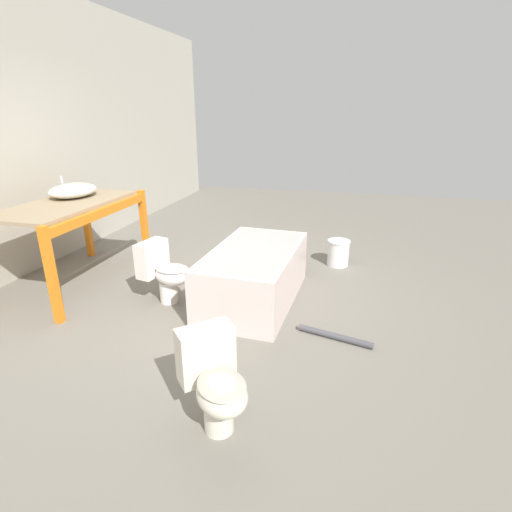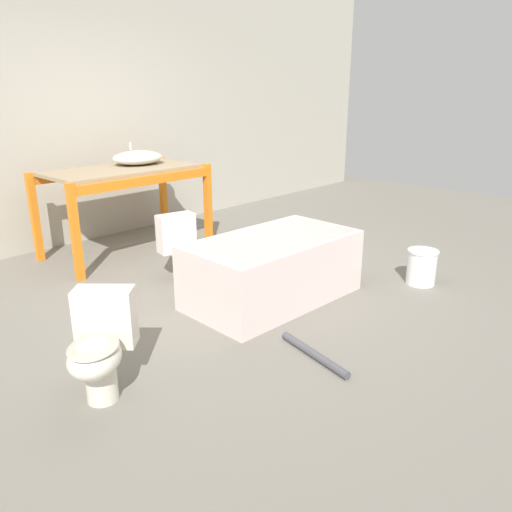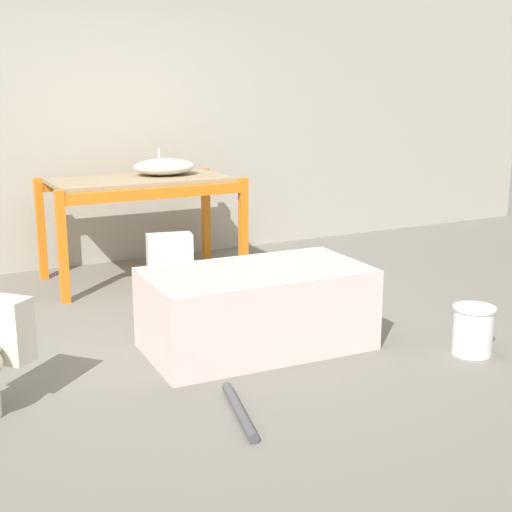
{
  "view_description": "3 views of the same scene",
  "coord_description": "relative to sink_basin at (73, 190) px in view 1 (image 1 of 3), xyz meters",
  "views": [
    {
      "loc": [
        -3.46,
        -1.46,
        1.85
      ],
      "look_at": [
        -0.15,
        -0.59,
        0.58
      ],
      "focal_mm": 28.0,
      "sensor_mm": 36.0,
      "label": 1
    },
    {
      "loc": [
        -2.85,
        -3.09,
        1.71
      ],
      "look_at": [
        -0.19,
        -0.59,
        0.48
      ],
      "focal_mm": 35.0,
      "sensor_mm": 36.0,
      "label": 2
    },
    {
      "loc": [
        -1.99,
        -4.51,
        1.73
      ],
      "look_at": [
        0.05,
        -0.63,
        0.67
      ],
      "focal_mm": 50.0,
      "sensor_mm": 36.0,
      "label": 3
    }
  ],
  "objects": [
    {
      "name": "toilet_far",
      "position": [
        -0.43,
        -1.27,
        -0.66
      ],
      "size": [
        0.42,
        0.56,
        0.62
      ],
      "rotation": [
        0.0,
        0.0,
        -0.22
      ],
      "color": "white",
      "rests_on": "ground_plane"
    },
    {
      "name": "bucket_white",
      "position": [
        1.02,
        -2.9,
        -0.82
      ],
      "size": [
        0.28,
        0.28,
        0.32
      ],
      "color": "white",
      "rests_on": "ground_plane"
    },
    {
      "name": "toilet_near",
      "position": [
        -1.91,
        -2.36,
        -0.66
      ],
      "size": [
        0.58,
        0.57,
        0.62
      ],
      "rotation": [
        0.0,
        0.0,
        -0.83
      ],
      "color": "silver",
      "rests_on": "ground_plane"
    },
    {
      "name": "ground_plane",
      "position": [
        -0.29,
        -1.63,
        -0.99
      ],
      "size": [
        12.0,
        12.0,
        0.0
      ],
      "primitive_type": "plane",
      "color": "slate"
    },
    {
      "name": "bathtub_main",
      "position": [
        -0.17,
        -2.13,
        -0.68
      ],
      "size": [
        1.49,
        0.85,
        0.55
      ],
      "rotation": [
        0.0,
        0.0,
        -0.04
      ],
      "color": "silver",
      "rests_on": "ground_plane"
    },
    {
      "name": "shelving_rack",
      "position": [
        -0.27,
        -0.1,
        -0.21
      ],
      "size": [
        1.69,
        0.91,
        0.92
      ],
      "color": "orange",
      "rests_on": "ground_plane"
    },
    {
      "name": "sink_basin",
      "position": [
        0.0,
        0.0,
        0.0
      ],
      "size": [
        0.57,
        0.46,
        0.23
      ],
      "color": "silver",
      "rests_on": "shelving_rack"
    },
    {
      "name": "loose_pipe",
      "position": [
        -0.73,
        -2.99,
        -0.97
      ],
      "size": [
        0.2,
        0.64,
        0.05
      ],
      "color": "#4C4C51",
      "rests_on": "ground_plane"
    }
  ]
}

